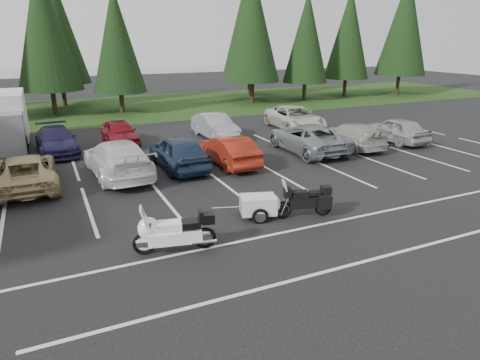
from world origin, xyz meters
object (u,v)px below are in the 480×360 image
(car_near_7, at_px, (351,135))
(car_near_6, at_px, (307,138))
(car_near_5, at_px, (229,150))
(car_near_8, at_px, (396,130))
(box_truck, at_px, (2,121))
(car_near_3, at_px, (118,158))
(car_far_2, at_px, (120,133))
(car_far_1, at_px, (56,140))
(car_far_4, at_px, (295,118))
(cargo_trailer, at_px, (258,207))
(car_near_4, at_px, (178,152))
(car_near_2, at_px, (26,172))
(car_far_3, at_px, (215,126))
(touring_motorcycle, at_px, (174,228))
(adventure_motorcycle, at_px, (304,198))

(car_near_7, bearing_deg, car_near_6, -1.45)
(car_near_5, distance_m, car_near_8, 10.68)
(box_truck, height_order, car_near_3, box_truck)
(car_near_6, bearing_deg, car_near_5, 7.96)
(car_near_3, bearing_deg, car_near_7, 176.08)
(car_near_6, distance_m, car_far_2, 10.44)
(car_near_6, relative_size, car_far_1, 1.16)
(box_truck, height_order, car_far_2, box_truck)
(car_near_8, xyz_separation_m, car_far_4, (-3.44, 5.50, 0.03))
(car_far_1, distance_m, cargo_trailer, 13.31)
(car_near_7, bearing_deg, cargo_trailer, 37.93)
(car_near_6, relative_size, car_far_4, 0.99)
(car_near_7, bearing_deg, car_near_8, -178.92)
(car_near_4, bearing_deg, car_near_2, -1.52)
(cargo_trailer, bearing_deg, box_truck, 136.62)
(car_far_3, height_order, car_far_4, car_far_4)
(car_near_2, height_order, car_far_1, car_near_2)
(car_far_3, xyz_separation_m, car_far_4, (5.71, 0.17, 0.03))
(car_near_8, xyz_separation_m, car_far_2, (-14.66, 6.00, -0.03))
(car_near_3, bearing_deg, box_truck, -62.65)
(car_near_6, xyz_separation_m, car_far_2, (-8.69, 5.78, -0.06))
(car_far_1, height_order, car_far_3, car_far_3)
(car_near_2, xyz_separation_m, touring_motorcycle, (3.82, -7.75, 0.03))
(car_near_3, relative_size, touring_motorcycle, 2.11)
(car_far_4, distance_m, cargo_trailer, 15.00)
(car_near_4, distance_m, car_far_4, 11.02)
(car_near_7, xyz_separation_m, car_far_2, (-11.47, 5.95, 0.02))
(car_near_4, height_order, car_near_7, car_near_4)
(car_near_7, relative_size, car_far_4, 0.85)
(car_near_4, relative_size, touring_motorcycle, 1.76)
(car_far_3, xyz_separation_m, cargo_trailer, (-3.20, -11.90, -0.33))
(box_truck, height_order, car_near_8, box_truck)
(car_near_5, bearing_deg, car_near_3, -5.43)
(car_near_2, bearing_deg, car_far_3, -153.65)
(touring_motorcycle, bearing_deg, car_far_4, 59.73)
(car_near_4, xyz_separation_m, car_far_4, (9.60, 5.40, -0.02))
(car_far_4, bearing_deg, car_far_1, -174.56)
(car_far_3, height_order, adventure_motorcycle, car_far_3)
(car_near_8, height_order, car_far_2, car_near_8)
(car_near_8, bearing_deg, touring_motorcycle, 27.05)
(car_near_4, relative_size, car_near_7, 0.99)
(touring_motorcycle, bearing_deg, car_far_3, 76.07)
(car_near_3, height_order, car_near_7, car_near_3)
(car_far_2, height_order, car_far_4, car_far_4)
(car_near_6, height_order, car_far_1, car_near_6)
(car_near_4, bearing_deg, car_far_4, -152.79)
(car_near_6, height_order, touring_motorcycle, car_near_6)
(car_near_7, height_order, car_far_3, car_far_3)
(car_far_4, bearing_deg, car_near_3, -151.05)
(box_truck, distance_m, cargo_trailer, 16.80)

